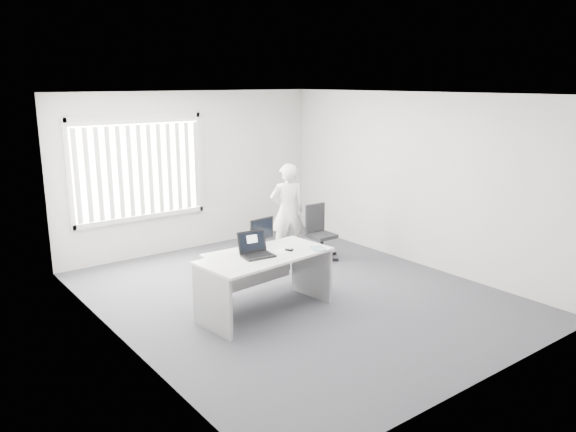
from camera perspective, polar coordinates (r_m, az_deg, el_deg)
ground at (r=8.07m, az=0.76°, el=-8.01°), size 6.00×6.00×0.00m
wall_back at (r=10.15m, az=-9.73°, el=4.51°), size 5.00×0.02×2.80m
wall_front at (r=5.68m, az=19.81°, el=-3.28°), size 5.00×0.02×2.80m
wall_left at (r=6.47m, az=-16.93°, el=-1.06°), size 0.02×6.00×2.80m
wall_right at (r=9.39m, az=12.93°, el=3.63°), size 0.02×6.00×2.80m
ceiling at (r=7.50m, az=0.83°, el=12.30°), size 5.00×6.00×0.02m
window at (r=9.68m, az=-14.91°, el=4.71°), size 2.32×0.06×1.76m
blinds at (r=9.63m, az=-14.76°, el=4.49°), size 2.20×0.10×1.50m
desk_near at (r=7.29m, az=-2.32°, el=-5.60°), size 1.82×0.99×0.80m
desk_far at (r=7.73m, az=-2.56°, el=-4.99°), size 1.58×0.79×0.71m
office_chair at (r=9.61m, az=3.28°, el=-2.63°), size 0.53×0.53×0.93m
person at (r=9.49m, az=-0.08°, el=0.49°), size 0.69×0.57×1.63m
laptop at (r=7.09m, az=-3.06°, el=-2.99°), size 0.43×0.39×0.30m
paper_sheet at (r=7.41m, az=-0.31°, el=-3.46°), size 0.34×0.27×0.00m
mouse at (r=7.37m, az=0.13°, el=-3.38°), size 0.09×0.11×0.04m
booklet at (r=7.47m, az=3.11°, el=-3.30°), size 0.25×0.28×0.01m
keyboard at (r=7.62m, az=-1.87°, el=-3.62°), size 0.42×0.21×0.02m
monitor at (r=7.83m, az=-2.68°, el=-1.68°), size 0.42×0.17×0.41m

